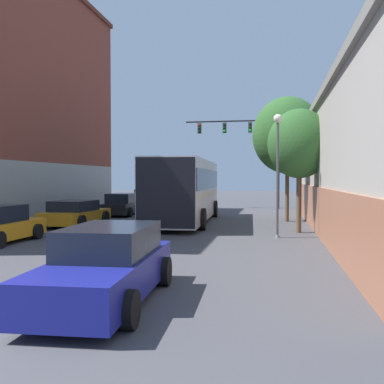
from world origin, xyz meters
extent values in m
cube|color=silver|center=(0.00, 16.78, 0.00)|extent=(0.14, 45.57, 0.01)
cube|color=#9E998E|center=(-6.55, 16.45, 1.60)|extent=(0.24, 20.81, 3.20)
cube|color=#A86647|center=(7.55, 15.26, 1.00)|extent=(0.24, 27.34, 1.99)
cube|color=#B7B7BC|center=(1.05, 17.89, 1.75)|extent=(3.04, 11.19, 3.05)
cube|color=black|center=(1.05, 17.89, 2.30)|extent=(3.08, 10.97, 0.98)
cube|color=beige|center=(1.05, 17.89, 1.51)|extent=(3.07, 11.08, 0.31)
cube|color=black|center=(1.30, 12.37, 1.75)|extent=(2.48, 0.17, 2.93)
cylinder|color=black|center=(-0.41, 21.26, 0.50)|extent=(0.35, 1.01, 1.00)
cylinder|color=black|center=(2.18, 21.38, 0.50)|extent=(0.35, 1.01, 1.00)
cylinder|color=black|center=(-0.09, 14.39, 0.50)|extent=(0.35, 1.01, 1.00)
cylinder|color=black|center=(2.50, 14.51, 0.50)|extent=(0.35, 1.01, 1.00)
cube|color=navy|center=(2.54, 2.53, 0.52)|extent=(1.86, 4.72, 0.69)
cube|color=black|center=(2.53, 2.81, 1.14)|extent=(1.62, 2.49, 0.56)
cylinder|color=black|center=(1.62, 3.93, 0.31)|extent=(0.25, 0.64, 0.63)
cylinder|color=black|center=(3.32, 4.01, 0.31)|extent=(0.25, 0.64, 0.63)
cylinder|color=black|center=(1.76, 1.05, 0.31)|extent=(0.25, 0.64, 0.63)
cylinder|color=black|center=(3.46, 1.13, 0.31)|extent=(0.25, 0.64, 0.63)
cube|color=black|center=(-3.81, 21.86, 0.48)|extent=(1.89, 4.52, 0.63)
cube|color=black|center=(-3.80, 21.64, 1.09)|extent=(1.64, 2.39, 0.60)
cylinder|color=black|center=(-4.74, 23.19, 0.29)|extent=(0.25, 0.60, 0.59)
cylinder|color=black|center=(-3.04, 23.28, 0.29)|extent=(0.25, 0.60, 0.59)
cylinder|color=black|center=(-4.59, 20.44, 0.29)|extent=(0.25, 0.60, 0.59)
cylinder|color=black|center=(-2.88, 20.54, 0.29)|extent=(0.25, 0.60, 0.59)
cube|color=#285633|center=(-4.39, 29.71, 0.54)|extent=(1.87, 4.45, 0.71)
cube|color=black|center=(-4.38, 29.49, 1.18)|extent=(1.64, 2.35, 0.58)
cylinder|color=black|center=(-5.32, 31.03, 0.33)|extent=(0.25, 0.67, 0.66)
cylinder|color=black|center=(-3.58, 31.11, 0.33)|extent=(0.25, 0.67, 0.66)
cylinder|color=black|center=(-5.19, 28.32, 0.33)|extent=(0.25, 0.67, 0.66)
cylinder|color=black|center=(-3.46, 28.40, 0.33)|extent=(0.25, 0.67, 0.66)
cube|color=orange|center=(-3.96, 15.28, 0.47)|extent=(2.10, 4.32, 0.57)
cube|color=black|center=(-3.97, 15.07, 1.01)|extent=(1.84, 2.29, 0.51)
cylinder|color=black|center=(-4.86, 16.64, 0.33)|extent=(0.26, 0.67, 0.66)
cylinder|color=black|center=(-2.92, 16.53, 0.33)|extent=(0.26, 0.67, 0.66)
cylinder|color=black|center=(-5.00, 14.02, 0.33)|extent=(0.26, 0.67, 0.66)
cylinder|color=black|center=(-3.06, 13.92, 0.33)|extent=(0.26, 0.67, 0.66)
cylinder|color=black|center=(-3.32, 10.45, 0.29)|extent=(0.23, 0.59, 0.59)
cylinder|color=black|center=(6.05, 29.57, 3.55)|extent=(0.18, 0.18, 7.10)
cylinder|color=black|center=(2.44, 29.57, 6.80)|extent=(7.22, 0.12, 0.12)
cube|color=#234723|center=(3.88, 29.57, 6.28)|extent=(0.28, 0.24, 0.80)
sphere|color=black|center=(3.88, 29.42, 6.53)|extent=(0.18, 0.18, 0.18)
sphere|color=black|center=(3.88, 29.42, 6.28)|extent=(0.18, 0.18, 0.18)
sphere|color=green|center=(3.88, 29.42, 6.04)|extent=(0.18, 0.18, 0.18)
cube|color=#234723|center=(1.89, 29.57, 6.28)|extent=(0.28, 0.24, 0.80)
sphere|color=black|center=(1.89, 29.42, 6.53)|extent=(0.18, 0.18, 0.18)
sphere|color=black|center=(1.89, 29.42, 6.28)|extent=(0.18, 0.18, 0.18)
sphere|color=green|center=(1.89, 29.42, 6.04)|extent=(0.18, 0.18, 0.18)
cube|color=#234723|center=(-0.09, 29.57, 6.28)|extent=(0.28, 0.24, 0.80)
sphere|color=red|center=(-0.09, 29.42, 6.53)|extent=(0.18, 0.18, 0.18)
sphere|color=black|center=(-0.09, 29.42, 6.28)|extent=(0.18, 0.18, 0.18)
sphere|color=black|center=(-0.09, 29.42, 6.04)|extent=(0.18, 0.18, 0.18)
cone|color=#47474C|center=(5.82, 12.51, 0.10)|extent=(0.26, 0.26, 0.20)
cylinder|color=#47474C|center=(5.82, 12.51, 2.29)|extent=(0.10, 0.10, 4.57)
sphere|color=#EFE5CC|center=(5.82, 12.51, 4.70)|extent=(0.34, 0.34, 0.34)
cylinder|color=brown|center=(6.75, 14.32, 1.34)|extent=(0.22, 0.22, 2.69)
ellipsoid|color=#2D5B28|center=(6.75, 14.32, 3.84)|extent=(2.71, 2.44, 2.98)
cylinder|color=brown|center=(6.40, 19.37, 1.54)|extent=(0.21, 0.21, 3.08)
ellipsoid|color=#2D5B28|center=(6.40, 19.37, 4.68)|extent=(3.78, 3.40, 4.15)
camera|label=1|loc=(5.64, -5.49, 2.35)|focal=42.00mm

